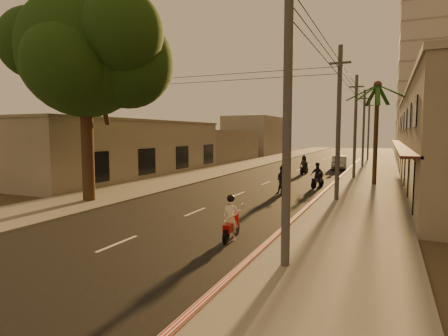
{
  "coord_description": "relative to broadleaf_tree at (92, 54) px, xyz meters",
  "views": [
    {
      "loc": [
        8.86,
        -14.58,
        4.02
      ],
      "look_at": [
        -0.15,
        5.98,
        1.91
      ],
      "focal_mm": 30.0,
      "sensor_mm": 36.0,
      "label": 1
    }
  ],
  "objects": [
    {
      "name": "ground",
      "position": [
        6.61,
        -2.14,
        -8.48
      ],
      "size": [
        160.0,
        160.0,
        0.0
      ],
      "primitive_type": "plane",
      "color": "#383023",
      "rests_on": "ground"
    },
    {
      "name": "road",
      "position": [
        6.61,
        17.86,
        -8.47
      ],
      "size": [
        10.0,
        140.0,
        0.02
      ],
      "primitive_type": "cube",
      "color": "black",
      "rests_on": "ground"
    },
    {
      "name": "sidewalk_right",
      "position": [
        14.11,
        17.86,
        -8.42
      ],
      "size": [
        5.0,
        140.0,
        0.12
      ],
      "primitive_type": "cube",
      "color": "slate",
      "rests_on": "ground"
    },
    {
      "name": "sidewalk_left",
      "position": [
        -0.89,
        17.86,
        -8.42
      ],
      "size": [
        5.0,
        140.0,
        0.12
      ],
      "primitive_type": "cube",
      "color": "slate",
      "rests_on": "ground"
    },
    {
      "name": "curb_stripe",
      "position": [
        11.71,
        12.86,
        -8.38
      ],
      "size": [
        0.2,
        60.0,
        0.2
      ],
      "primitive_type": "cube",
      "color": "#B51E13",
      "rests_on": "ground"
    },
    {
      "name": "left_building",
      "position": [
        -7.37,
        11.86,
        -5.88
      ],
      "size": [
        8.2,
        24.2,
        5.2
      ],
      "color": "gray",
      "rests_on": "ground"
    },
    {
      "name": "distant_tower",
      "position": [
        22.61,
        53.86,
        5.52
      ],
      "size": [
        12.1,
        12.1,
        28.0
      ],
      "color": "#B7B5B2",
      "rests_on": "ground"
    },
    {
      "name": "broadleaf_tree",
      "position": [
        0.0,
        0.0,
        0.0
      ],
      "size": [
        9.6,
        8.7,
        12.1
      ],
      "color": "black",
      "rests_on": "ground"
    },
    {
      "name": "palm_tree",
      "position": [
        14.61,
        13.86,
        -1.33
      ],
      "size": [
        5.0,
        5.0,
        8.2
      ],
      "color": "black",
      "rests_on": "ground"
    },
    {
      "name": "utility_poles",
      "position": [
        12.81,
        17.86,
        -1.94
      ],
      "size": [
        1.2,
        48.26,
        9.0
      ],
      "color": "#38383A",
      "rests_on": "ground"
    },
    {
      "name": "filler_right",
      "position": [
        20.61,
        42.86,
        -5.48
      ],
      "size": [
        8.0,
        14.0,
        6.0
      ],
      "primitive_type": "cube",
      "color": "gray",
      "rests_on": "ground"
    },
    {
      "name": "filler_left_near",
      "position": [
        -7.39,
        31.86,
        -6.28
      ],
      "size": [
        8.0,
        14.0,
        4.4
      ],
      "primitive_type": "cube",
      "color": "gray",
      "rests_on": "ground"
    },
    {
      "name": "filler_left_far",
      "position": [
        -7.39,
        49.86,
        -4.98
      ],
      "size": [
        8.0,
        14.0,
        7.0
      ],
      "primitive_type": "cube",
      "color": "gray",
      "rests_on": "ground"
    },
    {
      "name": "scooter_red",
      "position": [
        10.19,
        -4.02,
        -7.71
      ],
      "size": [
        0.7,
        1.77,
        1.74
      ],
      "rotation": [
        0.0,
        0.0,
        0.07
      ],
      "color": "black",
      "rests_on": "ground"
    },
    {
      "name": "scooter_mid_a",
      "position": [
        9.24,
        7.15,
        -7.58
      ],
      "size": [
        1.12,
        1.99,
        1.97
      ],
      "rotation": [
        0.0,
        0.0,
        0.16
      ],
      "color": "black",
      "rests_on": "ground"
    },
    {
      "name": "scooter_mid_b",
      "position": [
        10.81,
        10.96,
        -7.61
      ],
      "size": [
        1.28,
        1.88,
        1.9
      ],
      "rotation": [
        0.0,
        0.0,
        -0.28
      ],
      "color": "black",
      "rests_on": "ground"
    },
    {
      "name": "scooter_far_a",
      "position": [
        8.02,
        19.84,
        -7.64
      ],
      "size": [
        1.06,
        1.88,
        1.86
      ],
      "rotation": [
        0.0,
        0.0,
        -0.18
      ],
      "color": "black",
      "rests_on": "ground"
    },
    {
      "name": "scooter_far_b",
      "position": [
        10.58,
        24.19,
        -7.72
      ],
      "size": [
        1.12,
        1.69,
        1.66
      ],
      "rotation": [
        0.0,
        0.0,
        -0.1
      ],
      "color": "black",
      "rests_on": "ground"
    },
    {
      "name": "parked_car",
      "position": [
        10.61,
        26.15,
        -7.74
      ],
      "size": [
        2.48,
        4.78,
        1.47
      ],
      "primitive_type": "imported",
      "rotation": [
        0.0,
        0.0,
        0.1
      ],
      "color": "#93969A",
      "rests_on": "ground"
    }
  ]
}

